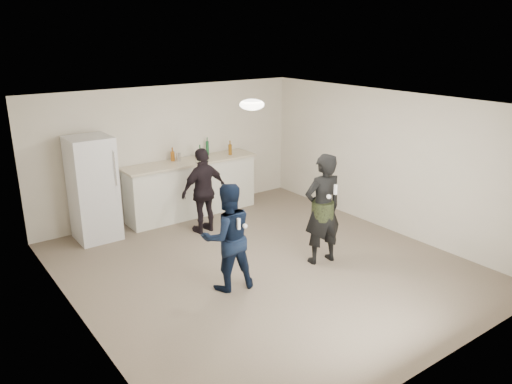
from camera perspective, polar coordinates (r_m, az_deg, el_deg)
floor at (r=7.79m, az=0.88°, el=-8.44°), size 6.00×6.00×0.00m
ceiling at (r=7.04m, az=0.97°, el=10.09°), size 6.00×6.00×0.00m
wall_back at (r=9.80m, az=-9.73°, el=4.64°), size 6.00×0.00×6.00m
wall_front at (r=5.40m, az=20.62°, el=-7.47°), size 6.00×0.00×6.00m
wall_left at (r=6.17m, az=-20.00°, el=-4.24°), size 0.00×6.00×6.00m
wall_right at (r=9.18m, az=14.78°, el=3.41°), size 0.00×6.00×6.00m
counter at (r=9.81m, az=-7.36°, el=0.39°), size 2.60×0.56×1.05m
counter_top at (r=9.66m, az=-7.49°, el=3.47°), size 2.68×0.64×0.04m
fridge at (r=8.92m, az=-18.13°, el=0.35°), size 0.70×0.70×1.80m
fridge_handle at (r=8.56m, az=-15.82°, el=2.63°), size 0.02×0.02×0.60m
ceiling_dome at (r=7.29m, az=-0.47°, el=9.96°), size 0.36×0.36×0.16m
shaker at (r=9.62m, az=-8.85°, el=3.99°), size 0.08×0.08×0.17m
man at (r=6.88m, az=-3.28°, el=-5.15°), size 0.85×0.73×1.53m
woman at (r=7.67m, az=7.63°, el=-1.95°), size 0.69×0.51×1.74m
camo_shorts at (r=7.68m, az=7.62°, el=-2.10°), size 0.34×0.34×0.28m
spectator at (r=8.86m, az=-5.97°, el=0.15°), size 0.93×0.45×1.54m
remote_man at (r=6.56m, az=-1.99°, el=-3.66°), size 0.04×0.04×0.15m
nunchuk_man at (r=6.67m, az=-1.27°, el=-3.92°), size 0.07×0.07×0.07m
remote_woman at (r=7.39m, az=9.08°, el=0.28°), size 0.04×0.04×0.15m
nunchuk_woman at (r=7.37m, az=8.32°, el=-0.54°), size 0.07×0.07×0.07m
bottle_cluster at (r=9.79m, az=-6.13°, el=4.49°), size 1.23×0.37×0.28m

